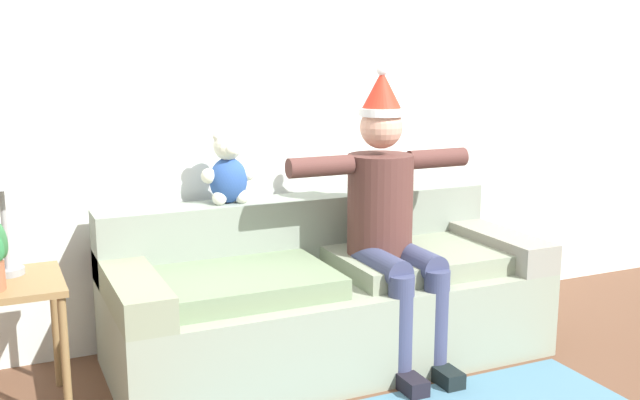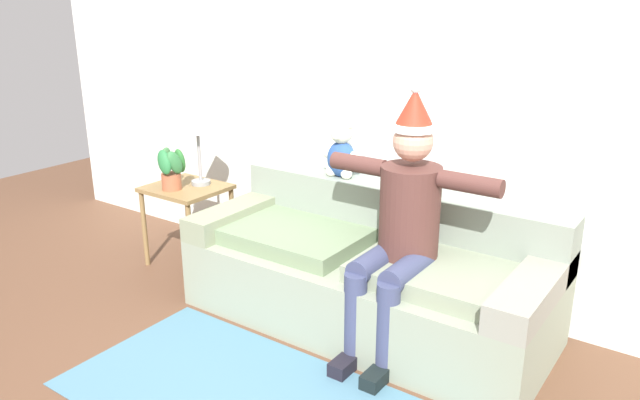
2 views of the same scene
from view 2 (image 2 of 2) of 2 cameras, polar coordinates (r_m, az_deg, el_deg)
The scene contains 9 objects.
ground_plane at distance 3.30m, azimuth -4.83°, elevation -17.93°, with size 10.00×10.00×0.00m, color brown.
back_wall at distance 4.01m, azimuth 9.09°, elevation 9.57°, with size 7.00×0.10×2.70m, color silver.
couch at distance 3.84m, azimuth 4.62°, elevation -6.78°, with size 2.22×0.94×0.80m.
person_seated at distance 3.41m, azimuth 7.56°, elevation -2.00°, with size 1.02×0.77×1.52m.
teddy_bear at distance 4.07m, azimuth 1.98°, elevation 4.49°, with size 0.29×0.17×0.38m.
side_table at distance 4.68m, azimuth -12.24°, elevation 0.11°, with size 0.55×0.50×0.61m.
table_lamp at distance 4.56m, azimuth -11.32°, elevation 6.93°, with size 0.24×0.24×0.58m.
potted_plant at distance 4.55m, azimuth -13.63°, elevation 2.87°, with size 0.19×0.25×0.33m.
candle_tall at distance 4.71m, azimuth -13.90°, elevation 3.16°, with size 0.04×0.04×0.22m.
Camera 2 is at (1.73, -2.02, 1.95)m, focal length 34.51 mm.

